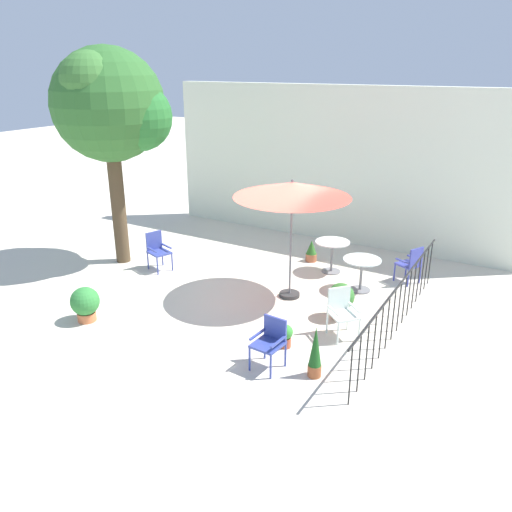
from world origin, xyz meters
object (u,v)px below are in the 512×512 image
shade_tree (111,105)px  potted_plant_0 (85,303)px  patio_umbrella_0 (292,191)px  potted_plant_3 (341,299)px  cafe_table_0 (332,251)px  potted_plant_4 (315,353)px  patio_chair_2 (411,263)px  potted_plant_2 (311,251)px  potted_plant_1 (285,335)px  patio_chair_0 (157,249)px  patio_chair_3 (270,340)px  patio_chair_1 (342,309)px  cafe_table_1 (362,269)px

shade_tree → potted_plant_0: 4.69m
patio_umbrella_0 → potted_plant_3: size_ratio=3.50×
cafe_table_0 → potted_plant_4: bearing=-71.1°
patio_chair_2 → potted_plant_3: (-0.74, -2.40, -0.09)m
potted_plant_4 → potted_plant_2: bearing=114.9°
cafe_table_0 → potted_plant_0: cafe_table_0 is taller
potted_plant_0 → potted_plant_1: size_ratio=1.62×
patio_chair_0 → patio_chair_3: (4.40, -2.38, -0.02)m
potted_plant_4 → potted_plant_0: bearing=-173.8°
patio_umbrella_0 → patio_chair_3: size_ratio=3.02×
cafe_table_0 → potted_plant_2: (-0.71, 0.41, -0.28)m
patio_chair_1 → potted_plant_2: (-2.02, 3.16, -0.26)m
cafe_table_0 → patio_chair_1: 3.05m
cafe_table_1 → potted_plant_3: 1.45m
potted_plant_2 → potted_plant_3: potted_plant_3 is taller
patio_chair_3 → potted_plant_4: 0.76m
patio_umbrella_0 → patio_chair_2: 3.40m
shade_tree → patio_umbrella_0: 4.78m
potted_plant_0 → potted_plant_3: potted_plant_3 is taller
patio_umbrella_0 → patio_chair_2: size_ratio=2.91×
shade_tree → cafe_table_0: shade_tree is taller
patio_chair_3 → potted_plant_0: size_ratio=1.22×
potted_plant_1 → potted_plant_2: bearing=108.2°
potted_plant_3 → patio_chair_0: bearing=177.7°
potted_plant_1 → potted_plant_4: 1.01m
cafe_table_0 → cafe_table_1: cafe_table_0 is taller
patio_chair_0 → potted_plant_2: size_ratio=1.66×
potted_plant_2 → potted_plant_3: bearing=-55.1°
potted_plant_2 → patio_chair_3: bearing=-73.5°
cafe_table_1 → patio_chair_1: size_ratio=0.91×
potted_plant_0 → patio_chair_1: bearing=23.6°
shade_tree → patio_umbrella_0: shade_tree is taller
patio_chair_1 → potted_plant_3: 0.69m
shade_tree → potted_plant_0: bearing=-59.7°
potted_plant_2 → potted_plant_4: (2.15, -4.62, 0.16)m
potted_plant_0 → potted_plant_3: (4.22, 2.58, 0.03)m
potted_plant_1 → potted_plant_3: size_ratio=0.59×
shade_tree → patio_chair_1: bearing=-7.6°
shade_tree → cafe_table_1: shade_tree is taller
shade_tree → patio_chair_1: (6.10, -0.81, -3.28)m
patio_chair_0 → patio_chair_1: patio_chair_0 is taller
shade_tree → patio_umbrella_0: (4.54, 0.21, -1.48)m
patio_chair_0 → potted_plant_4: (5.15, -2.27, -0.09)m
shade_tree → patio_chair_2: (6.58, 2.21, -3.30)m
shade_tree → patio_chair_2: bearing=18.6°
potted_plant_4 → patio_chair_0: bearing=156.2°
patio_umbrella_0 → potted_plant_4: (1.68, -2.47, -1.89)m
potted_plant_2 → potted_plant_4: size_ratio=0.62×
patio_chair_3 → potted_plant_1: bearing=95.6°
patio_chair_3 → patio_chair_0: bearing=151.6°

